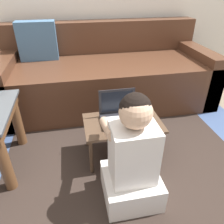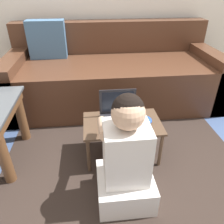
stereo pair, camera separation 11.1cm
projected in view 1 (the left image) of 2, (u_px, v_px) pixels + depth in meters
The scene contains 7 objects.
ground_plane at pixel (108, 170), 1.52m from camera, with size 16.00×16.00×0.00m, color #7F705B.
area_rug at pixel (128, 171), 1.50m from camera, with size 2.35×1.93×0.01m.
couch at pixel (106, 75), 2.28m from camera, with size 2.06×0.90×0.81m.
laptop_desk at pixel (123, 126), 1.53m from camera, with size 0.54×0.33×0.29m.
laptop at pixel (119, 116), 1.52m from camera, with size 0.26×0.19×0.20m.
computer_mouse at pixel (147, 118), 1.52m from camera, with size 0.07×0.09×0.03m.
person_seated at pixel (132, 159), 1.19m from camera, with size 0.32×0.44×0.69m.
Camera 1 is at (-0.18, -1.07, 1.14)m, focal length 35.00 mm.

